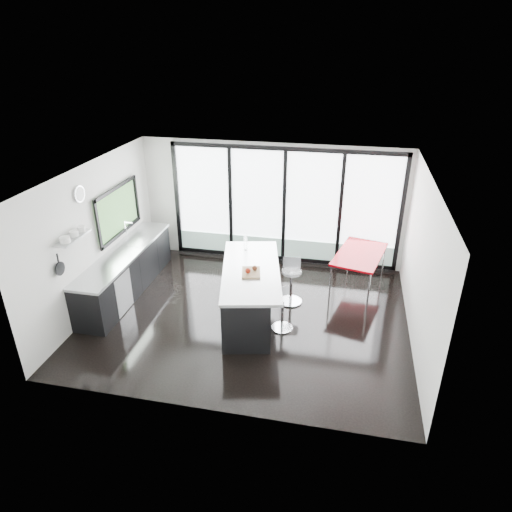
% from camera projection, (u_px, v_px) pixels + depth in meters
% --- Properties ---
extents(floor, '(6.00, 5.00, 0.00)m').
position_uv_depth(floor, '(248.00, 316.00, 8.80)').
color(floor, black).
rests_on(floor, ground).
extents(ceiling, '(6.00, 5.00, 0.00)m').
position_uv_depth(ceiling, '(246.00, 174.00, 7.56)').
color(ceiling, white).
rests_on(ceiling, wall_back).
extents(wall_back, '(6.00, 0.09, 2.80)m').
position_uv_depth(wall_back, '(283.00, 211.00, 10.35)').
color(wall_back, silver).
rests_on(wall_back, ground).
extents(wall_front, '(6.00, 0.00, 2.80)m').
position_uv_depth(wall_front, '(205.00, 330.00, 5.98)').
color(wall_front, silver).
rests_on(wall_front, ground).
extents(wall_left, '(0.26, 5.00, 2.80)m').
position_uv_depth(wall_left, '(102.00, 223.00, 8.90)').
color(wall_left, silver).
rests_on(wall_left, ground).
extents(wall_right, '(0.00, 5.00, 2.80)m').
position_uv_depth(wall_right, '(422.00, 266.00, 7.62)').
color(wall_right, silver).
rests_on(wall_right, ground).
extents(counter_cabinets, '(0.69, 3.24, 1.36)m').
position_uv_depth(counter_cabinets, '(126.00, 272.00, 9.43)').
color(counter_cabinets, black).
rests_on(counter_cabinets, floor).
extents(island, '(1.55, 2.64, 1.31)m').
position_uv_depth(island, '(247.00, 292.00, 8.59)').
color(island, black).
rests_on(island, floor).
extents(bar_stool_near, '(0.52, 0.52, 0.62)m').
position_uv_depth(bar_stool_near, '(282.00, 314.00, 8.28)').
color(bar_stool_near, silver).
rests_on(bar_stool_near, floor).
extents(bar_stool_far, '(0.51, 0.51, 0.72)m').
position_uv_depth(bar_stool_far, '(291.00, 286.00, 9.09)').
color(bar_stool_far, silver).
rests_on(bar_stool_far, floor).
extents(red_table, '(1.21, 1.69, 0.82)m').
position_uv_depth(red_table, '(358.00, 271.00, 9.59)').
color(red_table, '#A5020B').
rests_on(red_table, floor).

